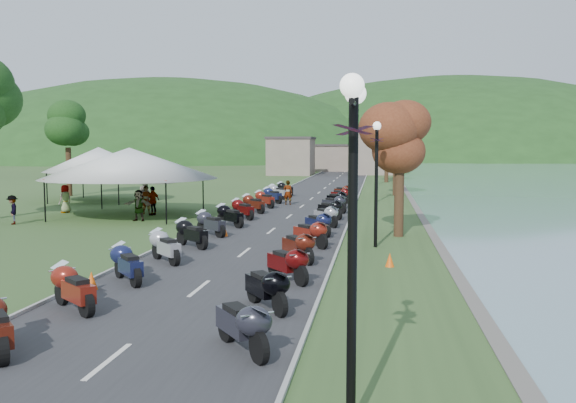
{
  "coord_description": "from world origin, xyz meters",
  "views": [
    {
      "loc": [
        5.06,
        -6.7,
        4.14
      ],
      "look_at": [
        0.57,
        23.65,
        1.3
      ],
      "focal_mm": 38.0,
      "sensor_mm": 36.0,
      "label": 1
    }
  ],
  "objects_px": {
    "pedestrian_c": "(13,224)",
    "pedestrian_b": "(145,205)",
    "pedestrian_a": "(147,214)",
    "streetlamp_near": "(352,262)",
    "vendor_tent_main": "(130,182)"
  },
  "relations": [
    {
      "from": "vendor_tent_main",
      "to": "pedestrian_b",
      "type": "relative_size",
      "value": 3.91
    },
    {
      "from": "streetlamp_near",
      "to": "pedestrian_c",
      "type": "relative_size",
      "value": 3.25
    },
    {
      "from": "pedestrian_a",
      "to": "vendor_tent_main",
      "type": "bearing_deg",
      "value": -147.78
    },
    {
      "from": "streetlamp_near",
      "to": "pedestrian_b",
      "type": "bearing_deg",
      "value": 116.32
    },
    {
      "from": "pedestrian_a",
      "to": "pedestrian_c",
      "type": "height_order",
      "value": "pedestrian_a"
    },
    {
      "from": "pedestrian_c",
      "to": "pedestrian_b",
      "type": "bearing_deg",
      "value": 129.9
    },
    {
      "from": "pedestrian_b",
      "to": "vendor_tent_main",
      "type": "bearing_deg",
      "value": 121.42
    },
    {
      "from": "pedestrian_b",
      "to": "streetlamp_near",
      "type": "bearing_deg",
      "value": 132.87
    },
    {
      "from": "vendor_tent_main",
      "to": "pedestrian_a",
      "type": "relative_size",
      "value": 4.03
    },
    {
      "from": "pedestrian_a",
      "to": "pedestrian_c",
      "type": "bearing_deg",
      "value": -163.22
    },
    {
      "from": "streetlamp_near",
      "to": "vendor_tent_main",
      "type": "bearing_deg",
      "value": 118.98
    },
    {
      "from": "vendor_tent_main",
      "to": "pedestrian_a",
      "type": "bearing_deg",
      "value": 63.52
    },
    {
      "from": "pedestrian_a",
      "to": "pedestrian_b",
      "type": "height_order",
      "value": "pedestrian_b"
    },
    {
      "from": "streetlamp_near",
      "to": "vendor_tent_main",
      "type": "relative_size",
      "value": 0.73
    },
    {
      "from": "pedestrian_a",
      "to": "pedestrian_c",
      "type": "distance_m",
      "value": 7.66
    }
  ]
}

